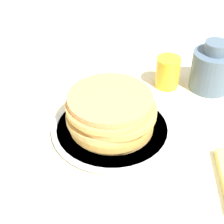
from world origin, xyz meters
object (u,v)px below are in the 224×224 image
water_bottle_near (1,119)px  juice_glass (168,72)px  plate (112,129)px  cream_jug (212,69)px  pancake_stack (111,113)px

water_bottle_near → juice_glass: bearing=157.8°
juice_glass → plate: bearing=-10.5°
cream_jug → water_bottle_near: water_bottle_near is taller
pancake_stack → plate: bearing=139.6°
pancake_stack → cream_jug: size_ratio=1.49×
juice_glass → water_bottle_near: 0.45m
plate → juice_glass: 0.23m
juice_glass → pancake_stack: bearing=-10.8°
plate → juice_glass: juice_glass is taller
pancake_stack → cream_jug: 0.30m
plate → juice_glass: (-0.22, 0.04, 0.03)m
plate → water_bottle_near: bearing=-34.0°
plate → cream_jug: 0.30m
plate → water_bottle_near: (0.19, -0.13, 0.12)m
pancake_stack → water_bottle_near: bearing=-33.9°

